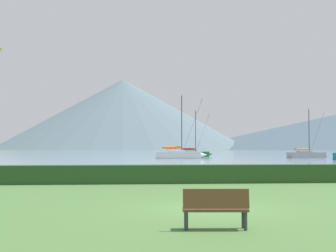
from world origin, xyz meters
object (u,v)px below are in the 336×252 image
at_px(sailboat_slip_0, 179,154).
at_px(sailboat_slip_4, 307,154).
at_px(sailboat_slip_3, 193,153).
at_px(park_bench_near_path, 216,207).

relative_size(sailboat_slip_0, sailboat_slip_4, 1.24).
xyz_separation_m(sailboat_slip_3, sailboat_slip_4, (17.57, -15.37, 0.01)).
relative_size(sailboat_slip_0, sailboat_slip_3, 1.15).
distance_m(sailboat_slip_0, sailboat_slip_3, 16.73).
height_order(sailboat_slip_3, park_bench_near_path, sailboat_slip_3).
bearing_deg(sailboat_slip_4, park_bench_near_path, -118.92).
bearing_deg(sailboat_slip_4, sailboat_slip_0, 174.82).
xyz_separation_m(sailboat_slip_3, park_bench_near_path, (-11.96, -88.32, -0.07)).
relative_size(sailboat_slip_3, sailboat_slip_4, 1.09).
distance_m(sailboat_slip_0, park_bench_near_path, 72.64).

